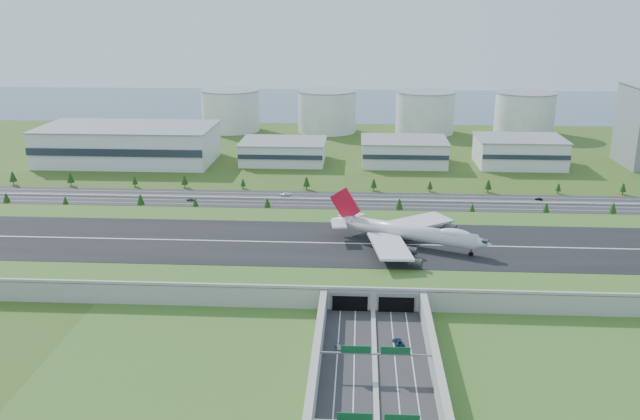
# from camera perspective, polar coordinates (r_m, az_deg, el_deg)

# --- Properties ---
(ground) EXTENTS (1200.00, 1200.00, 0.00)m
(ground) POSITION_cam_1_polar(r_m,az_deg,el_deg) (299.69, 4.33, -4.34)
(ground) COLOR #284615
(ground) RESTS_ON ground
(airfield_deck) EXTENTS (520.00, 100.00, 9.20)m
(airfield_deck) POSITION_cam_1_polar(r_m,az_deg,el_deg) (298.12, 4.35, -3.61)
(airfield_deck) COLOR gray
(airfield_deck) RESTS_ON ground
(underpass_road) EXTENTS (38.80, 120.40, 8.00)m
(underpass_road) POSITION_cam_1_polar(r_m,az_deg,el_deg) (208.57, 4.71, -13.49)
(underpass_road) COLOR #28282B
(underpass_road) RESTS_ON ground
(sign_gantry_near) EXTENTS (38.70, 0.70, 9.80)m
(sign_gantry_near) POSITION_cam_1_polar(r_m,az_deg,el_deg) (210.61, 4.71, -12.06)
(sign_gantry_near) COLOR gray
(sign_gantry_near) RESTS_ON ground
(north_expressway) EXTENTS (560.00, 36.00, 0.12)m
(north_expressway) POSITION_cam_1_polar(r_m,az_deg,el_deg) (389.63, 4.16, 0.79)
(north_expressway) COLOR #28282B
(north_expressway) RESTS_ON ground
(tree_row) EXTENTS (502.67, 48.62, 8.44)m
(tree_row) POSITION_cam_1_polar(r_m,az_deg,el_deg) (389.55, 5.47, 1.45)
(tree_row) COLOR #3D2819
(tree_row) RESTS_ON ground
(hangar_west) EXTENTS (120.00, 60.00, 25.00)m
(hangar_west) POSITION_cam_1_polar(r_m,az_deg,el_deg) (501.51, -15.82, 5.35)
(hangar_west) COLOR silver
(hangar_west) RESTS_ON ground
(hangar_mid_a) EXTENTS (58.00, 42.00, 15.00)m
(hangar_mid_a) POSITION_cam_1_polar(r_m,az_deg,el_deg) (482.90, -3.10, 4.93)
(hangar_mid_a) COLOR silver
(hangar_mid_a) RESTS_ON ground
(hangar_mid_b) EXTENTS (58.00, 42.00, 17.00)m
(hangar_mid_b) POSITION_cam_1_polar(r_m,az_deg,el_deg) (480.65, 7.06, 4.89)
(hangar_mid_b) COLOR silver
(hangar_mid_b) RESTS_ON ground
(hangar_mid_c) EXTENTS (58.00, 42.00, 19.00)m
(hangar_mid_c) POSITION_cam_1_polar(r_m,az_deg,el_deg) (492.12, 16.43, 4.72)
(hangar_mid_c) COLOR silver
(hangar_mid_c) RESTS_ON ground
(fuel_tank_a) EXTENTS (50.00, 50.00, 35.00)m
(fuel_tank_a) POSITION_cam_1_polar(r_m,az_deg,el_deg) (606.85, -7.53, 8.28)
(fuel_tank_a) COLOR silver
(fuel_tank_a) RESTS_ON ground
(fuel_tank_b) EXTENTS (50.00, 50.00, 35.00)m
(fuel_tank_b) POSITION_cam_1_polar(r_m,az_deg,el_deg) (596.75, 0.59, 8.28)
(fuel_tank_b) COLOR silver
(fuel_tank_b) RESTS_ON ground
(fuel_tank_c) EXTENTS (50.00, 50.00, 35.00)m
(fuel_tank_c) POSITION_cam_1_polar(r_m,az_deg,el_deg) (598.66, 8.83, 8.11)
(fuel_tank_c) COLOR silver
(fuel_tank_c) RESTS_ON ground
(fuel_tank_d) EXTENTS (50.00, 50.00, 35.00)m
(fuel_tank_d) POSITION_cam_1_polar(r_m,az_deg,el_deg) (612.48, 16.84, 7.78)
(fuel_tank_d) COLOR silver
(fuel_tank_d) RESTS_ON ground
(bay_water) EXTENTS (1200.00, 260.00, 0.06)m
(bay_water) POSITION_cam_1_polar(r_m,az_deg,el_deg) (766.77, 3.87, 8.90)
(bay_water) COLOR #3A546E
(bay_water) RESTS_ON ground
(boeing_747) EXTENTS (69.44, 64.22, 22.84)m
(boeing_747) POSITION_cam_1_polar(r_m,az_deg,el_deg) (294.58, 7.43, -1.83)
(boeing_747) COLOR silver
(boeing_747) RESTS_ON airfield_deck
(car_0) EXTENTS (2.14, 4.06, 1.32)m
(car_0) POSITION_cam_1_polar(r_m,az_deg,el_deg) (227.30, 1.57, -11.44)
(car_0) COLOR #B9B9BE
(car_0) RESTS_ON ground
(car_2) EXTENTS (4.09, 6.48, 1.67)m
(car_2) POSITION_cam_1_polar(r_m,az_deg,el_deg) (231.12, 6.62, -10.99)
(car_2) COLOR #0E2446
(car_2) RESTS_ON ground
(car_4) EXTENTS (4.75, 1.99, 1.61)m
(car_4) POSITION_cam_1_polar(r_m,az_deg,el_deg) (395.13, -10.83, 0.88)
(car_4) COLOR #5C5B60
(car_4) RESTS_ON ground
(car_5) EXTENTS (4.49, 2.69, 1.40)m
(car_5) POSITION_cam_1_polar(r_m,az_deg,el_deg) (409.12, 17.95, 0.89)
(car_5) COLOR black
(car_5) RESTS_ON ground
(car_7) EXTENTS (5.99, 2.70, 1.70)m
(car_7) POSITION_cam_1_polar(r_m,az_deg,el_deg) (398.59, -2.98, 1.32)
(car_7) COLOR white
(car_7) RESTS_ON ground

